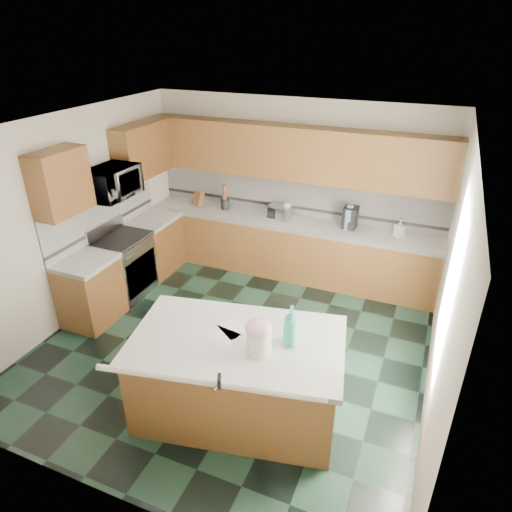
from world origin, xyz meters
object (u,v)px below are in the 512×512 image
at_px(treat_jar, 259,342).
at_px(soap_bottle_island, 291,326).
at_px(island_top, 237,342).
at_px(knife_block, 198,198).
at_px(island_base, 238,378).
at_px(toaster_oven, 279,212).
at_px(coffee_maker, 350,218).

height_order(treat_jar, soap_bottle_island, soap_bottle_island).
height_order(island_top, knife_block, knife_block).
relative_size(island_base, treat_jar, 8.12).
distance_m(island_top, toaster_oven, 3.11).
distance_m(island_base, island_top, 0.46).
height_order(island_top, soap_bottle_island, soap_bottle_island).
bearing_deg(toaster_oven, knife_block, -168.21).
relative_size(island_base, soap_bottle_island, 4.72).
bearing_deg(toaster_oven, treat_jar, -61.55).
height_order(treat_jar, knife_block, knife_block).
bearing_deg(toaster_oven, island_base, -65.78).
relative_size(knife_block, coffee_maker, 0.74).
distance_m(treat_jar, soap_bottle_island, 0.34).
xyz_separation_m(island_base, knife_block, (-2.09, 3.04, 0.61)).
distance_m(treat_jar, coffee_maker, 3.17).
height_order(island_base, treat_jar, treat_jar).
distance_m(island_top, soap_bottle_island, 0.57).
relative_size(island_base, knife_block, 7.98).
distance_m(treat_jar, toaster_oven, 3.27).
bearing_deg(treat_jar, island_base, 174.82).
distance_m(knife_block, toaster_oven, 1.42).
height_order(island_top, treat_jar, treat_jar).
relative_size(island_top, toaster_oven, 5.99).
xyz_separation_m(island_base, island_top, (0.00, 0.00, 0.46)).
bearing_deg(island_top, island_base, 0.00).
height_order(island_base, island_top, island_top).
bearing_deg(coffee_maker, toaster_oven, -174.63).
relative_size(treat_jar, toaster_oven, 0.70).
xyz_separation_m(treat_jar, soap_bottle_island, (0.23, 0.23, 0.09)).
xyz_separation_m(knife_block, coffee_maker, (2.52, 0.03, 0.04)).
bearing_deg(treat_jar, coffee_maker, 101.55).
xyz_separation_m(soap_bottle_island, coffee_maker, (-0.07, 2.93, -0.04)).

